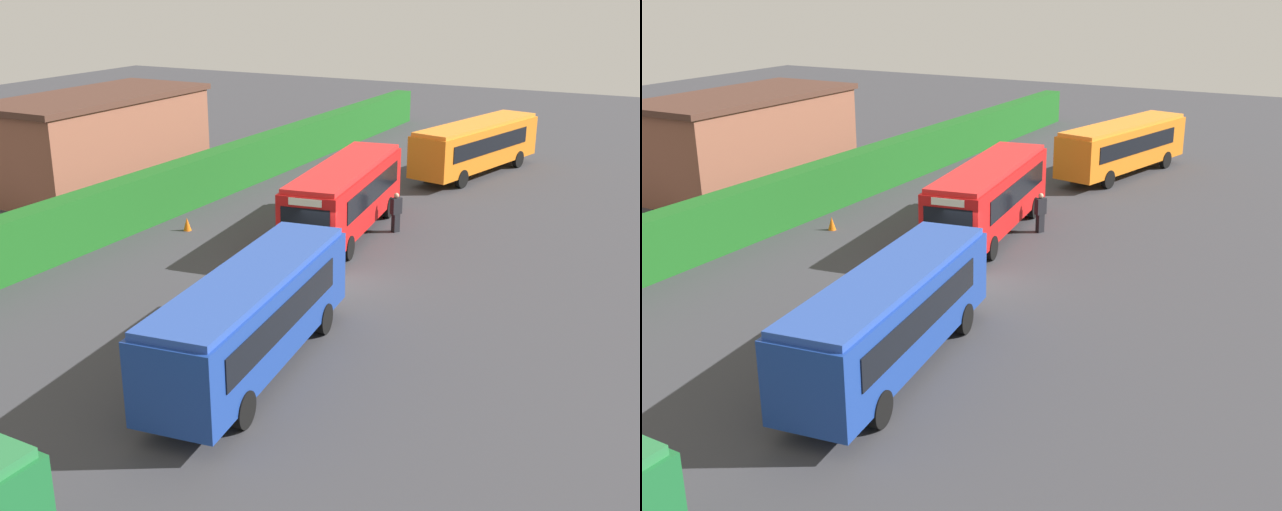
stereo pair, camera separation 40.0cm
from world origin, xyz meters
TOP-DOWN VIEW (x-y plane):
  - ground_plane at (0.00, 0.00)m, footprint 113.38×113.38m
  - bus_blue at (-6.91, -1.43)m, footprint 9.95×3.58m
  - bus_red at (5.77, 1.84)m, footprint 10.38×3.87m
  - bus_orange at (19.42, 0.19)m, footprint 10.65×4.60m
  - person_center at (-4.80, 0.81)m, footprint 0.34×0.47m
  - person_right at (7.15, -0.00)m, footprint 0.56×0.46m
  - hedge_row at (0.00, 10.69)m, footprint 68.69×1.17m
  - depot_building at (7.51, 17.49)m, footprint 12.74×5.92m
  - traffic_cone at (2.96, 8.37)m, footprint 0.36×0.36m

SIDE VIEW (x-z plane):
  - ground_plane at x=0.00m, z-range 0.00..0.00m
  - traffic_cone at x=2.96m, z-range 0.00..0.60m
  - person_center at x=-4.80m, z-range 0.04..1.70m
  - person_right at x=7.15m, z-range 0.04..1.84m
  - hedge_row at x=0.00m, z-range 0.00..2.35m
  - bus_orange at x=19.42m, z-range 0.24..3.26m
  - bus_blue at x=-6.91m, z-range 0.24..3.27m
  - bus_red at x=5.77m, z-range 0.24..3.42m
  - depot_building at x=7.51m, z-range 0.01..4.96m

